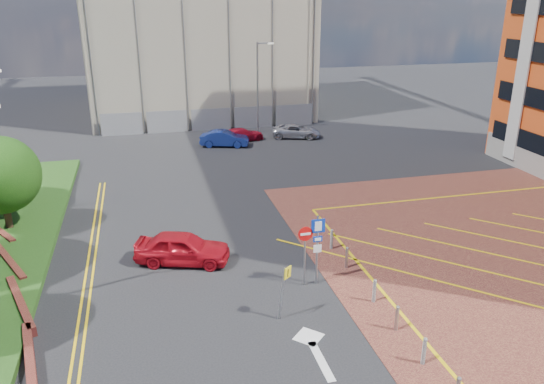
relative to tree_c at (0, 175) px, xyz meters
name	(u,v)px	position (x,y,z in m)	size (l,w,h in m)	color
ground	(312,297)	(13.50, -10.00, -3.19)	(140.00, 140.00, 0.00)	black
retaining_wall	(15,305)	(1.70, -8.00, -2.99)	(6.06, 20.33, 0.40)	maroon
tree_c	(0,175)	(0.00, 0.00, 0.00)	(4.00, 4.00, 4.90)	#3D2B1C
lamp_back	(258,84)	(17.58, 18.00, 1.17)	(1.53, 0.16, 8.00)	#9EA0A8
sign_cluster	(313,244)	(13.80, -9.02, -1.24)	(1.17, 0.12, 3.20)	#9EA0A8
warning_sign	(284,286)	(11.92, -11.22, -1.76)	(0.57, 0.38, 2.25)	#9EA0A8
bollard_row	(381,301)	(15.80, -11.67, -2.72)	(0.14, 11.14, 0.90)	#9EA0A8
construction_building	(194,3)	(13.50, 30.00, 7.81)	(21.20, 19.20, 22.00)	#ACA48C
construction_fence	(222,119)	(14.50, 20.00, -2.19)	(21.60, 0.06, 2.00)	gray
car_red_left	(182,248)	(8.57, -5.61, -2.44)	(1.77, 4.39, 1.50)	red
car_blue_back	(224,139)	(13.77, 14.08, -2.54)	(1.39, 3.98, 1.31)	navy
car_red_back	(242,135)	(15.50, 15.40, -2.63)	(1.57, 3.87, 1.12)	#AF0F27
car_silver_back	(296,131)	(20.35, 15.37, -2.61)	(1.95, 4.23, 1.17)	#B1B0B7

